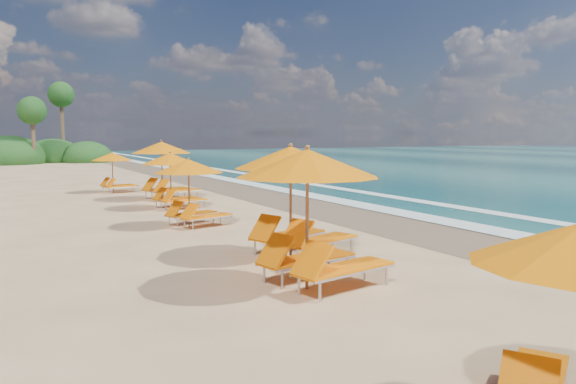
{
  "coord_description": "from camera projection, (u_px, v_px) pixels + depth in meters",
  "views": [
    {
      "loc": [
        -7.58,
        -14.28,
        2.9
      ],
      "look_at": [
        0.0,
        0.0,
        1.2
      ],
      "focal_mm": 34.95,
      "sensor_mm": 36.0,
      "label": 1
    }
  ],
  "objects": [
    {
      "name": "station_2",
      "position": [
        316.0,
        208.0,
        10.46
      ],
      "size": [
        3.25,
        3.11,
        2.69
      ],
      "rotation": [
        0.0,
        0.0,
        0.2
      ],
      "color": "olive",
      "rests_on": "ground"
    },
    {
      "name": "station_4",
      "position": [
        193.0,
        188.0,
        17.42
      ],
      "size": [
        2.71,
        2.63,
        2.16
      ],
      "rotation": [
        0.0,
        0.0,
        0.28
      ],
      "color": "olive",
      "rests_on": "ground"
    },
    {
      "name": "station_3",
      "position": [
        297.0,
        193.0,
        13.13
      ],
      "size": [
        3.41,
        3.34,
        2.68
      ],
      "rotation": [
        0.0,
        0.0,
        0.33
      ],
      "color": "olive",
      "rests_on": "ground"
    },
    {
      "name": "station_6",
      "position": [
        166.0,
        166.0,
        24.55
      ],
      "size": [
        3.23,
        3.13,
        2.61
      ],
      "rotation": [
        0.0,
        0.0,
        0.26
      ],
      "color": "olive",
      "rests_on": "ground"
    },
    {
      "name": "wet_sand",
      "position": [
        396.0,
        222.0,
        18.24
      ],
      "size": [
        4.0,
        160.0,
        0.01
      ],
      "primitive_type": "cube",
      "color": "#7F674B",
      "rests_on": "ground"
    },
    {
      "name": "ground",
      "position": [
        288.0,
        233.0,
        16.38
      ],
      "size": [
        160.0,
        160.0,
        0.0
      ],
      "primitive_type": "plane",
      "color": "#D9B17F",
      "rests_on": "ground"
    },
    {
      "name": "station_5",
      "position": [
        175.0,
        177.0,
        21.55
      ],
      "size": [
        2.6,
        2.47,
        2.21
      ],
      "rotation": [
        0.0,
        0.0,
        0.15
      ],
      "color": "olive",
      "rests_on": "ground"
    },
    {
      "name": "surf_foam",
      "position": [
        458.0,
        216.0,
        19.5
      ],
      "size": [
        4.0,
        160.0,
        0.01
      ],
      "color": "white",
      "rests_on": "ground"
    },
    {
      "name": "station_7",
      "position": [
        116.0,
        169.0,
        27.49
      ],
      "size": [
        2.41,
        2.29,
        2.02
      ],
      "rotation": [
        0.0,
        0.0,
        0.17
      ],
      "color": "olive",
      "rests_on": "ground"
    }
  ]
}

